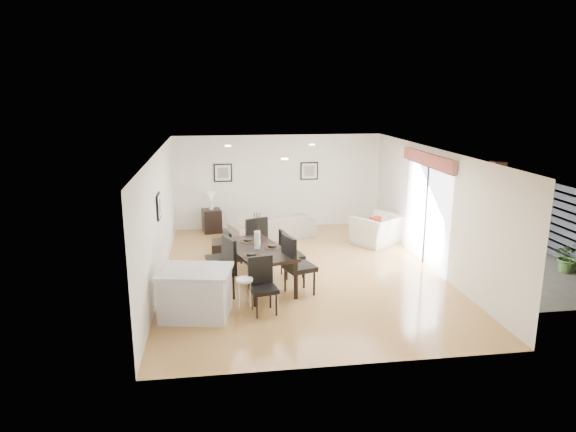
{
  "coord_description": "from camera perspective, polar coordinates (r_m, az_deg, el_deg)",
  "views": [
    {
      "loc": [
        -1.8,
        -10.61,
        3.94
      ],
      "look_at": [
        -0.23,
        0.4,
        1.2
      ],
      "focal_mm": 32.0,
      "sensor_mm": 36.0,
      "label": 1
    }
  ],
  "objects": [
    {
      "name": "courtyard_plant_a",
      "position": [
        12.95,
        28.79,
        -4.0
      ],
      "size": [
        0.81,
        0.77,
        0.72
      ],
      "primitive_type": "imported",
      "rotation": [
        0.0,
        0.0,
        -0.39
      ],
      "color": "#42632A",
      "rests_on": "ground"
    },
    {
      "name": "dining_chair_wfar",
      "position": [
        10.96,
        -7.3,
        -4.09
      ],
      "size": [
        0.58,
        0.58,
        1.05
      ],
      "rotation": [
        0.0,
        0.0,
        -1.32
      ],
      "color": "black",
      "rests_on": "ground"
    },
    {
      "name": "table_lamp",
      "position": [
        14.57,
        -8.55,
        1.97
      ],
      "size": [
        0.26,
        0.26,
        0.5
      ],
      "color": "white",
      "rests_on": "side_table"
    },
    {
      "name": "ceiling",
      "position": [
        10.84,
        1.54,
        7.25
      ],
      "size": [
        6.0,
        8.0,
        0.02
      ],
      "primitive_type": "cube",
      "color": "white",
      "rests_on": "wall_back"
    },
    {
      "name": "framed_print_left_wall",
      "position": [
        10.73,
        -14.16,
        1.07
      ],
      "size": [
        0.04,
        0.52,
        0.52
      ],
      "rotation": [
        0.0,
        0.0,
        1.57
      ],
      "color": "black",
      "rests_on": "wall_left"
    },
    {
      "name": "courtyard_plant_b",
      "position": [
        14.92,
        22.59,
        -1.13
      ],
      "size": [
        0.5,
        0.5,
        0.73
      ],
      "primitive_type": "imported",
      "rotation": [
        0.0,
        0.0,
        0.25
      ],
      "color": "#42632A",
      "rests_on": "ground"
    },
    {
      "name": "framed_print_back_right",
      "position": [
        15.01,
        2.38,
        5.03
      ],
      "size": [
        0.52,
        0.04,
        0.52
      ],
      "color": "black",
      "rests_on": "wall_back"
    },
    {
      "name": "side_table",
      "position": [
        14.72,
        -8.46,
        -0.53
      ],
      "size": [
        0.58,
        0.58,
        0.66
      ],
      "primitive_type": "cube",
      "rotation": [
        0.0,
        0.0,
        0.18
      ],
      "color": "black",
      "rests_on": "ground"
    },
    {
      "name": "coffee_table",
      "position": [
        12.42,
        -5.97,
        -3.72
      ],
      "size": [
        1.08,
        0.66,
        0.43
      ],
      "primitive_type": "cube",
      "rotation": [
        0.0,
        0.0,
        -0.02
      ],
      "color": "black",
      "rests_on": "ground"
    },
    {
      "name": "framed_print_back_left",
      "position": [
        14.76,
        -7.24,
        4.79
      ],
      "size": [
        0.52,
        0.04,
        0.52
      ],
      "color": "black",
      "rests_on": "wall_back"
    },
    {
      "name": "kitchen_island",
      "position": [
        9.33,
        -10.24,
        -8.39
      ],
      "size": [
        1.42,
        1.19,
        0.88
      ],
      "rotation": [
        0.0,
        0.0,
        -0.19
      ],
      "color": "silver",
      "rests_on": "ground"
    },
    {
      "name": "armchair",
      "position": [
        13.62,
        9.91,
        -1.53
      ],
      "size": [
        1.55,
        1.52,
        0.76
      ],
      "primitive_type": "imported",
      "rotation": [
        0.0,
        0.0,
        3.76
      ],
      "color": "beige",
      "rests_on": "ground"
    },
    {
      "name": "wall_left",
      "position": [
        10.99,
        -14.12,
        -0.23
      ],
      "size": [
        0.04,
        8.0,
        2.7
      ],
      "primitive_type": "cube",
      "color": "white",
      "rests_on": "ground"
    },
    {
      "name": "wall_right",
      "position": [
        11.93,
        15.85,
        0.75
      ],
      "size": [
        0.04,
        8.0,
        2.7
      ],
      "primitive_type": "cube",
      "color": "white",
      "rests_on": "ground"
    },
    {
      "name": "dining_chair_foot",
      "position": [
        11.64,
        -3.74,
        -2.58
      ],
      "size": [
        0.68,
        0.68,
        1.18
      ],
      "rotation": [
        0.0,
        0.0,
        3.5
      ],
      "color": "black",
      "rests_on": "ground"
    },
    {
      "name": "bar_stool",
      "position": [
        9.29,
        -4.86,
        -7.49
      ],
      "size": [
        0.3,
        0.3,
        0.67
      ],
      "color": "white",
      "rests_on": "ground"
    },
    {
      "name": "wall_front",
      "position": [
        7.33,
        6.73,
        -6.97
      ],
      "size": [
        6.0,
        0.04,
        2.7
      ],
      "primitive_type": "cube",
      "color": "white",
      "rests_on": "ground"
    },
    {
      "name": "vase",
      "position": [
        10.34,
        -3.45,
        -1.83
      ],
      "size": [
        0.82,
        1.34,
        0.75
      ],
      "color": "white",
      "rests_on": "dining_table"
    },
    {
      "name": "sofa",
      "position": [
        13.93,
        -1.73,
        -1.19
      ],
      "size": [
        2.45,
        1.57,
        0.67
      ],
      "primitive_type": "imported",
      "rotation": [
        0.0,
        0.0,
        3.46
      ],
      "color": "gray",
      "rests_on": "ground"
    },
    {
      "name": "sliding_door",
      "position": [
        12.12,
        15.19,
        2.52
      ],
      "size": [
        0.12,
        2.7,
        2.57
      ],
      "color": "white",
      "rests_on": "wall_right"
    },
    {
      "name": "dining_chair_head",
      "position": [
        9.35,
        -2.88,
        -7.3
      ],
      "size": [
        0.54,
        0.54,
        1.02
      ],
      "rotation": [
        0.0,
        0.0,
        0.2
      ],
      "color": "black",
      "rests_on": "ground"
    },
    {
      "name": "cushion",
      "position": [
        13.43,
        9.65,
        -0.77
      ],
      "size": [
        0.34,
        0.24,
        0.33
      ],
      "primitive_type": "cube",
      "rotation": [
        0.0,
        0.0,
        3.62
      ],
      "color": "maroon",
      "rests_on": "armchair"
    },
    {
      "name": "wall_back",
      "position": [
        14.95,
        -1.06,
        3.84
      ],
      "size": [
        6.0,
        0.04,
        2.7
      ],
      "primitive_type": "cube",
      "color": "white",
      "rests_on": "ground"
    },
    {
      "name": "dining_chair_efar",
      "position": [
        11.03,
        0.03,
        -3.95
      ],
      "size": [
        0.54,
        0.54,
        1.02
      ],
      "rotation": [
        0.0,
        0.0,
        1.77
      ],
      "color": "black",
      "rests_on": "ground"
    },
    {
      "name": "ground",
      "position": [
        11.46,
        1.45,
        -6.28
      ],
      "size": [
        8.0,
        8.0,
        0.0
      ],
      "primitive_type": "plane",
      "color": "#B87E4B",
      "rests_on": "ground"
    },
    {
      "name": "dining_table",
      "position": [
        10.45,
        -3.42,
        -4.03
      ],
      "size": [
        1.53,
        2.18,
        0.82
      ],
      "rotation": [
        0.0,
        0.0,
        0.3
      ],
      "color": "black",
      "rests_on": "ground"
    },
    {
      "name": "courtyard",
      "position": [
        14.3,
        26.01,
        0.22
      ],
      "size": [
        6.0,
        6.0,
        2.0
      ],
      "color": "gray",
      "rests_on": "ground"
    },
    {
      "name": "dining_chair_enear",
      "position": [
        10.05,
        0.76,
        -5.1
      ],
      "size": [
        0.69,
        0.69,
        1.22
      ],
      "rotation": [
        0.0,
        0.0,
        1.88
      ],
      "color": "black",
      "rests_on": "ground"
    },
    {
      "name": "dining_chair_wnear",
      "position": [
        10.02,
        -7.18,
        -5.39
      ],
      "size": [
        0.7,
        0.7,
        1.18
      ],
      "rotation": [
        0.0,
        0.0,
        -1.16
      ],
      "color": "black",
      "rests_on": "ground"
    }
  ]
}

